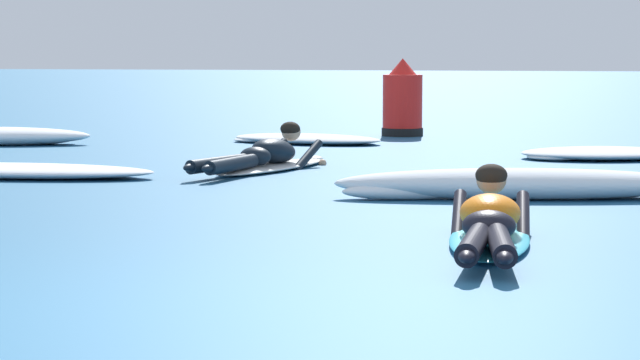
{
  "coord_description": "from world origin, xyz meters",
  "views": [
    {
      "loc": [
        2.06,
        -5.71,
        1.28
      ],
      "look_at": [
        -0.29,
        4.86,
        0.18
      ],
      "focal_mm": 72.84,
      "sensor_mm": 36.0,
      "label": 1
    }
  ],
  "objects": [
    {
      "name": "ground_plane",
      "position": [
        0.0,
        10.0,
        0.0
      ],
      "size": [
        120.0,
        120.0,
        0.0
      ],
      "primitive_type": "plane",
      "color": "#235B84"
    },
    {
      "name": "surfer_far",
      "position": [
        -1.43,
        7.39,
        0.14
      ],
      "size": [
        1.04,
        2.63,
        0.54
      ],
      "color": "white",
      "rests_on": "ground"
    },
    {
      "name": "surfer_near",
      "position": [
        1.33,
        2.65,
        0.14
      ],
      "size": [
        0.66,
        2.52,
        0.54
      ],
      "color": "#2DB2D1",
      "rests_on": "ground"
    },
    {
      "name": "whitewater_back",
      "position": [
        2.0,
        9.71,
        0.06
      ],
      "size": [
        2.14,
        1.64,
        0.14
      ],
      "color": "white",
      "rests_on": "ground"
    },
    {
      "name": "whitewater_mid_left",
      "position": [
        -3.72,
        6.19,
        0.06
      ],
      "size": [
        2.96,
        1.09,
        0.14
      ],
      "color": "white",
      "rests_on": "ground"
    },
    {
      "name": "whitewater_mid_right",
      "position": [
        -1.92,
        11.4,
        0.06
      ],
      "size": [
        2.32,
        1.47,
        0.13
      ],
      "color": "white",
      "rests_on": "ground"
    },
    {
      "name": "whitewater_far_band",
      "position": [
        1.34,
        5.38,
        0.12
      ],
      "size": [
        3.2,
        1.14,
        0.27
      ],
      "color": "white",
      "rests_on": "ground"
    },
    {
      "name": "channel_marker_buoy",
      "position": [
        -0.89,
        13.16,
        0.46
      ],
      "size": [
        0.61,
        0.61,
        1.14
      ],
      "color": "red",
      "rests_on": "ground"
    }
  ]
}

